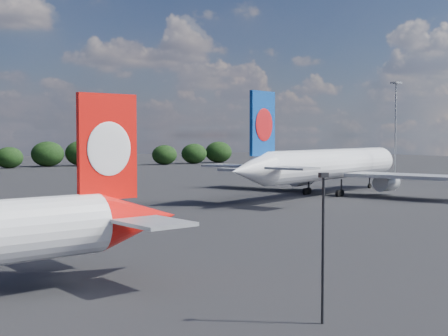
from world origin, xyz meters
TOP-DOWN VIEW (x-y plane):
  - china_southern_airliner at (59.99, 53.61)m, footprint 52.13×50.23m
  - apron_lamp_post at (11.26, -8.56)m, footprint 0.55×0.30m
  - floodlight_mast_near at (77.58, 54.26)m, footprint 1.60×1.60m

SIDE VIEW (x-z plane):
  - apron_lamp_post at x=11.26m, z-range 0.63..9.42m
  - china_southern_airliner at x=59.99m, z-range -3.48..14.34m
  - floodlight_mast_near at x=77.58m, z-range 3.23..24.62m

